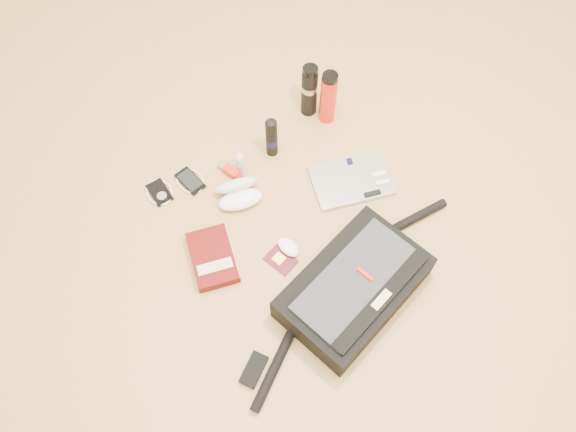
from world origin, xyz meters
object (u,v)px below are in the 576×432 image
Objects in this scene: messenger_bag at (354,288)px; book at (213,257)px; laptop at (352,180)px; thermos_red at (328,98)px; thermos_black at (309,90)px.

messenger_bag is 3.88× the size of book.
book reaches higher than laptop.
book is 1.04× the size of thermos_red.
book is 0.79m from thermos_red.
messenger_bag is at bearing -120.00° from thermos_red.
thermos_red reaches higher than book.
messenger_bag is 0.48m from laptop.
thermos_black reaches higher than laptop.
book is at bearing 117.41° from messenger_bag.
book is 0.79m from thermos_black.
thermos_black is (0.69, 0.37, 0.11)m from book.
book is (-0.33, 0.39, -0.05)m from messenger_bag.
thermos_red is at bearing 90.17° from laptop.
thermos_black is at bearing 99.33° from laptop.
thermos_black is (0.07, 0.38, 0.12)m from laptop.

